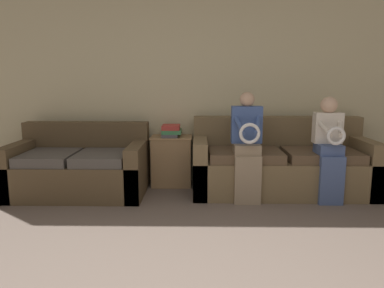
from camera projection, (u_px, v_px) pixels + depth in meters
wall_back at (191, 84)px, 4.85m from camera, size 6.95×0.06×2.55m
couch_main at (280, 165)px, 4.50m from camera, size 2.09×0.86×0.88m
couch_side at (80, 168)px, 4.45m from camera, size 1.55×0.93×0.81m
child_left_seated at (247, 143)px, 4.10m from camera, size 0.34×0.37×1.21m
child_right_seated at (329, 144)px, 4.09m from camera, size 0.31×0.38×1.16m
side_shelf at (172, 160)px, 4.77m from camera, size 0.51×0.39×0.63m
book_stack at (171, 131)px, 4.70m from camera, size 0.24×0.31×0.15m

